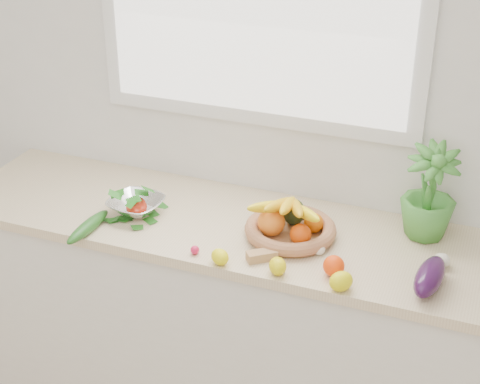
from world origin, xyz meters
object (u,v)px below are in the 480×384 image
at_px(eggplant, 430,277).
at_px(cucumber, 88,227).
at_px(apple, 136,207).
at_px(potted_herb, 429,192).
at_px(fruit_basket, 290,224).
at_px(colander_with_spinach, 136,201).

relative_size(eggplant, cucumber, 0.88).
relative_size(apple, eggplant, 0.36).
distance_m(potted_herb, fruit_basket, 0.52).
height_order(eggplant, potted_herb, potted_herb).
bearing_deg(potted_herb, fruit_basket, -158.41).
distance_m(fruit_basket, colander_with_spinach, 0.61).
bearing_deg(apple, cucumber, -122.61).
distance_m(apple, cucumber, 0.21).
bearing_deg(cucumber, colander_with_spinach, 61.46).
distance_m(potted_herb, colander_with_spinach, 1.11).
bearing_deg(cucumber, fruit_basket, 19.02).
bearing_deg(cucumber, eggplant, 4.33).
xyz_separation_m(apple, colander_with_spinach, (-0.01, 0.01, 0.02)).
bearing_deg(apple, eggplant, -4.06).
height_order(potted_herb, fruit_basket, potted_herb).
bearing_deg(colander_with_spinach, cucumber, -118.54).
bearing_deg(cucumber, potted_herb, 20.05).
bearing_deg(colander_with_spinach, eggplant, -4.73).
relative_size(cucumber, colander_with_spinach, 1.16).
distance_m(apple, colander_with_spinach, 0.02).
bearing_deg(colander_with_spinach, apple, -57.35).
relative_size(cucumber, fruit_basket, 0.71).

